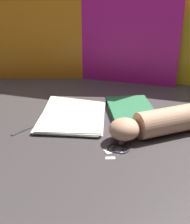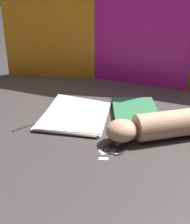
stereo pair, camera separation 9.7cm
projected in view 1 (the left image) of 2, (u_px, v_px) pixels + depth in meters
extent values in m
plane|color=#3D3838|center=(90.00, 129.00, 1.00)|extent=(6.00, 6.00, 0.00)
cube|color=orange|center=(49.00, 31.00, 1.36)|extent=(0.53, 0.08, 0.43)
cube|color=#D81E9E|center=(106.00, 18.00, 1.31)|extent=(0.63, 0.13, 0.55)
cube|color=yellow|center=(167.00, 38.00, 1.32)|extent=(0.82, 0.16, 0.39)
cube|color=white|center=(74.00, 115.00, 1.09)|extent=(0.23, 0.30, 0.00)
cube|color=white|center=(72.00, 115.00, 1.08)|extent=(0.22, 0.30, 0.00)
cube|color=white|center=(72.00, 115.00, 1.07)|extent=(0.21, 0.29, 0.00)
cube|color=white|center=(73.00, 114.00, 1.07)|extent=(0.22, 0.30, 0.00)
cube|color=white|center=(73.00, 113.00, 1.07)|extent=(0.23, 0.30, 0.00)
cube|color=#2D7247|center=(132.00, 112.00, 1.09)|extent=(0.21, 0.28, 0.02)
sphere|color=silver|center=(121.00, 143.00, 0.91)|extent=(0.01, 0.01, 0.01)
cylinder|color=silver|center=(121.00, 134.00, 0.96)|extent=(0.01, 0.10, 0.01)
torus|color=black|center=(121.00, 148.00, 0.88)|extent=(0.05, 0.05, 0.01)
cylinder|color=silver|center=(130.00, 136.00, 0.95)|extent=(0.06, 0.09, 0.01)
torus|color=black|center=(115.00, 147.00, 0.89)|extent=(0.07, 0.07, 0.01)
cylinder|color=tan|center=(170.00, 120.00, 0.96)|extent=(0.23, 0.18, 0.08)
ellipsoid|color=tan|center=(124.00, 129.00, 0.91)|extent=(0.12, 0.12, 0.06)
cube|color=white|center=(108.00, 151.00, 0.88)|extent=(0.03, 0.03, 0.00)
cube|color=white|center=(110.00, 158.00, 0.84)|extent=(0.03, 0.02, 0.00)
cube|color=white|center=(120.00, 152.00, 0.87)|extent=(0.02, 0.02, 0.00)
cylinder|color=black|center=(32.00, 126.00, 1.01)|extent=(0.10, 0.13, 0.01)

